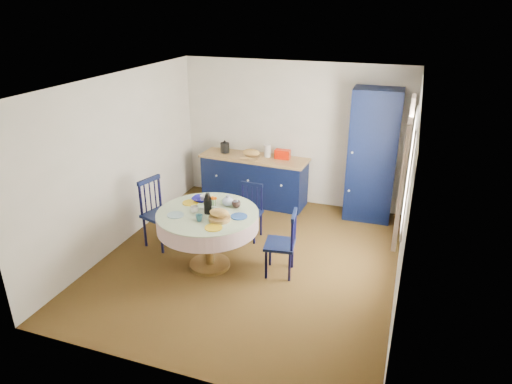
# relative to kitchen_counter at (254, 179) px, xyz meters

# --- Properties ---
(floor) EXTENTS (4.50, 4.50, 0.00)m
(floor) POSITION_rel_kitchen_counter_xyz_m (0.62, -1.96, -0.45)
(floor) COLOR black
(floor) RESTS_ON ground
(ceiling) EXTENTS (4.50, 4.50, 0.00)m
(ceiling) POSITION_rel_kitchen_counter_xyz_m (0.62, -1.96, 2.05)
(ceiling) COLOR white
(ceiling) RESTS_ON wall_back
(wall_back) EXTENTS (4.00, 0.02, 2.50)m
(wall_back) POSITION_rel_kitchen_counter_xyz_m (0.62, 0.29, 0.80)
(wall_back) COLOR beige
(wall_back) RESTS_ON floor
(wall_left) EXTENTS (0.02, 4.50, 2.50)m
(wall_left) POSITION_rel_kitchen_counter_xyz_m (-1.38, -1.96, 0.80)
(wall_left) COLOR beige
(wall_left) RESTS_ON floor
(wall_right) EXTENTS (0.02, 4.50, 2.50)m
(wall_right) POSITION_rel_kitchen_counter_xyz_m (2.62, -1.96, 0.80)
(wall_right) COLOR beige
(wall_right) RESTS_ON floor
(window) EXTENTS (0.10, 1.74, 1.45)m
(window) POSITION_rel_kitchen_counter_xyz_m (2.58, -1.66, 1.08)
(window) COLOR white
(window) RESTS_ON wall_right
(kitchen_counter) EXTENTS (1.95, 0.70, 1.10)m
(kitchen_counter) POSITION_rel_kitchen_counter_xyz_m (0.00, 0.00, 0.00)
(kitchen_counter) COLOR black
(kitchen_counter) RESTS_ON floor
(pantry_cabinet) EXTENTS (0.77, 0.57, 2.18)m
(pantry_cabinet) POSITION_rel_kitchen_counter_xyz_m (2.02, 0.04, 0.64)
(pantry_cabinet) COLOR black
(pantry_cabinet) RESTS_ON floor
(dining_table) EXTENTS (1.36, 1.36, 1.10)m
(dining_table) POSITION_rel_kitchen_counter_xyz_m (0.16, -2.29, 0.25)
(dining_table) COLOR #543C18
(dining_table) RESTS_ON floor
(chair_left) EXTENTS (0.55, 0.56, 1.03)m
(chair_left) POSITION_rel_kitchen_counter_xyz_m (-0.81, -1.95, 0.08)
(chair_left) COLOR black
(chair_left) RESTS_ON floor
(chair_far) EXTENTS (0.40, 0.38, 0.86)m
(chair_far) POSITION_rel_kitchen_counter_xyz_m (0.38, -1.30, -0.01)
(chair_far) COLOR black
(chair_far) RESTS_ON floor
(chair_right) EXTENTS (0.44, 0.46, 0.91)m
(chair_right) POSITION_rel_kitchen_counter_xyz_m (1.15, -2.13, 0.02)
(chair_right) COLOR black
(chair_right) RESTS_ON floor
(mug_a) EXTENTS (0.11, 0.11, 0.09)m
(mug_a) POSITION_rel_kitchen_counter_xyz_m (-0.01, -2.35, 0.42)
(mug_a) COLOR silver
(mug_a) RESTS_ON dining_table
(mug_b) EXTENTS (0.09, 0.09, 0.09)m
(mug_b) POSITION_rel_kitchen_counter_xyz_m (0.16, -2.56, 0.42)
(mug_b) COLOR #366E7D
(mug_b) RESTS_ON dining_table
(mug_c) EXTENTS (0.12, 0.12, 0.09)m
(mug_c) POSITION_rel_kitchen_counter_xyz_m (0.46, -2.02, 0.42)
(mug_c) COLOR black
(mug_c) RESTS_ON dining_table
(mug_d) EXTENTS (0.09, 0.09, 0.08)m
(mug_d) POSITION_rel_kitchen_counter_xyz_m (-0.06, -1.97, 0.42)
(mug_d) COLOR silver
(mug_d) RESTS_ON dining_table
(cobalt_bowl) EXTENTS (0.23, 0.23, 0.06)m
(cobalt_bowl) POSITION_rel_kitchen_counter_xyz_m (-0.10, -1.98, 0.41)
(cobalt_bowl) COLOR navy
(cobalt_bowl) RESTS_ON dining_table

